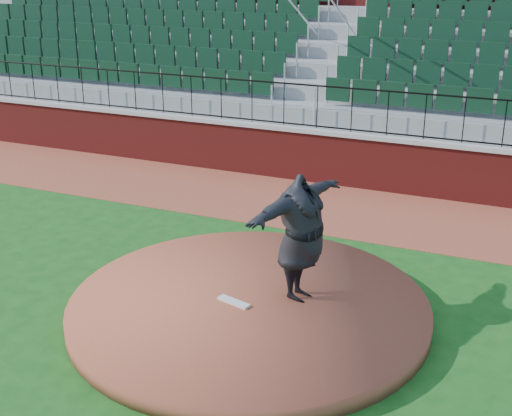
# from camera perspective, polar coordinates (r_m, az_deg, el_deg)

# --- Properties ---
(ground) EXTENTS (90.00, 90.00, 0.00)m
(ground) POSITION_cam_1_polar(r_m,az_deg,el_deg) (10.55, -3.29, -9.27)
(ground) COLOR #164E16
(ground) RESTS_ON ground
(warning_track) EXTENTS (34.00, 3.20, 0.01)m
(warning_track) POSITION_cam_1_polar(r_m,az_deg,el_deg) (15.11, 5.89, 0.15)
(warning_track) COLOR brown
(warning_track) RESTS_ON ground
(field_wall) EXTENTS (34.00, 0.35, 1.20)m
(field_wall) POSITION_cam_1_polar(r_m,az_deg,el_deg) (16.38, 7.69, 3.88)
(field_wall) COLOR maroon
(field_wall) RESTS_ON ground
(wall_cap) EXTENTS (34.00, 0.45, 0.10)m
(wall_cap) POSITION_cam_1_polar(r_m,az_deg,el_deg) (16.21, 7.80, 6.08)
(wall_cap) COLOR #B7B7B7
(wall_cap) RESTS_ON field_wall
(wall_railing) EXTENTS (34.00, 0.05, 1.00)m
(wall_railing) POSITION_cam_1_polar(r_m,az_deg,el_deg) (16.09, 7.89, 7.98)
(wall_railing) COLOR black
(wall_railing) RESTS_ON wall_cap
(seating_stands) EXTENTS (34.00, 5.10, 4.60)m
(seating_stands) POSITION_cam_1_polar(r_m,az_deg,el_deg) (18.59, 10.33, 11.09)
(seating_stands) COLOR gray
(seating_stands) RESTS_ON ground
(concourse_wall) EXTENTS (34.00, 0.50, 5.50)m
(concourse_wall) POSITION_cam_1_polar(r_m,az_deg,el_deg) (21.24, 12.25, 13.33)
(concourse_wall) COLOR maroon
(concourse_wall) RESTS_ON ground
(pitchers_mound) EXTENTS (5.46, 5.46, 0.25)m
(pitchers_mound) POSITION_cam_1_polar(r_m,az_deg,el_deg) (10.64, -0.60, -8.17)
(pitchers_mound) COLOR brown
(pitchers_mound) RESTS_ON ground
(pitching_rubber) EXTENTS (0.56, 0.27, 0.04)m
(pitching_rubber) POSITION_cam_1_polar(r_m,az_deg,el_deg) (10.49, -1.84, -7.73)
(pitching_rubber) COLOR silver
(pitching_rubber) RESTS_ON pitchers_mound
(pitcher) EXTENTS (1.12, 2.51, 1.98)m
(pitcher) POSITION_cam_1_polar(r_m,az_deg,el_deg) (10.25, 3.73, -2.46)
(pitcher) COLOR black
(pitcher) RESTS_ON pitchers_mound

